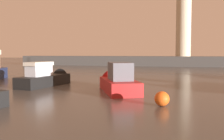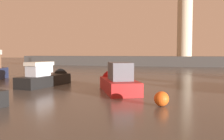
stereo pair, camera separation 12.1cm
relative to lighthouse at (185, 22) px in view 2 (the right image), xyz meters
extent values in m
plane|color=#4C4742|center=(-5.95, -28.76, -9.43)|extent=(220.00, 220.00, 0.00)
cube|color=#423F3D|center=(-5.95, 0.00, -8.34)|extent=(63.66, 4.32, 2.17)
cylinder|color=beige|center=(0.00, 0.00, -0.98)|extent=(3.15, 3.15, 12.56)
cube|color=black|center=(-12.41, -37.70, -8.95)|extent=(2.73, 5.91, 0.95)
cone|color=black|center=(-11.87, -34.44, -8.91)|extent=(2.01, 1.92, 1.77)
cube|color=silver|center=(-12.51, -38.35, -8.03)|extent=(1.50, 2.46, 0.90)
cube|color=silver|center=(-12.51, -38.35, -7.42)|extent=(1.65, 2.70, 0.32)
cube|color=#B21E1E|center=(-5.15, -39.50, -8.95)|extent=(4.33, 6.04, 0.96)
cone|color=#B21E1E|center=(-6.56, -36.44, -8.90)|extent=(2.70, 2.64, 2.08)
cube|color=#595960|center=(-4.96, -39.89, -7.82)|extent=(2.34, 2.76, 1.30)
sphere|color=#EA5919|center=(-1.65, -44.08, -9.01)|extent=(0.83, 0.83, 0.83)
camera|label=1|loc=(-0.75, -58.75, -6.45)|focal=42.12mm
camera|label=2|loc=(-0.63, -58.72, -6.45)|focal=42.12mm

